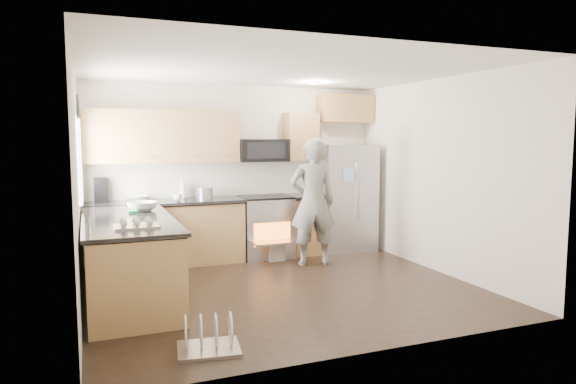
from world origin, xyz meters
name	(u,v)px	position (x,y,z in m)	size (l,w,h in m)	color
ground	(283,288)	(0.00, 0.00, 0.00)	(4.50, 4.50, 0.00)	black
room_shell	(280,149)	(-0.04, 0.02, 1.67)	(4.54, 4.04, 2.62)	silver
back_cabinet_run	(203,196)	(-0.59, 1.75, 0.96)	(4.45, 0.64, 2.50)	#A36E41
peninsula	(129,259)	(-1.75, 0.25, 0.46)	(0.96, 2.36, 1.04)	#A36E41
stove_range	(265,213)	(0.35, 1.69, 0.68)	(0.76, 0.97, 1.79)	#B7B7BC
refrigerator	(348,197)	(1.77, 1.70, 0.85)	(0.93, 0.78, 1.70)	#B7B7BC
person	(313,202)	(0.81, 0.95, 0.90)	(0.66, 0.43, 1.81)	gray
dish_rack	(209,341)	(-1.24, -1.47, 0.09)	(0.58, 0.49, 0.32)	#B7B7BC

